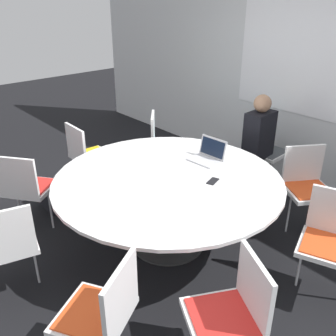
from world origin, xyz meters
TOP-DOWN VIEW (x-y plane):
  - ground_plane at (0.00, 0.00)m, footprint 16.00×16.00m
  - wall_back at (0.00, 2.15)m, footprint 8.00×0.07m
  - conference_table at (0.00, 0.00)m, footprint 2.10×2.10m
  - chair_0 at (-0.16, 1.72)m, footprint 0.44×0.46m
  - chair_1 at (-1.11, 0.90)m, footprint 0.61×0.61m
  - chair_2 at (-1.43, -0.03)m, footprint 0.45×0.43m
  - chair_3 at (-1.11, -0.90)m, footprint 0.60×0.60m
  - chair_4 at (-0.30, -1.40)m, footprint 0.52×0.53m
  - chair_5 at (0.76, -1.20)m, footprint 0.58×0.59m
  - chair_6 at (1.29, -0.61)m, footprint 0.59×0.58m
  - chair_7 at (1.32, 0.55)m, footprint 0.56×0.54m
  - chair_8 at (0.71, 1.24)m, footprint 0.59×0.60m
  - person_0 at (-0.06, 1.48)m, footprint 0.27×0.37m
  - laptop at (-0.03, 0.57)m, footprint 0.33×0.27m
  - cell_phone at (0.32, 0.25)m, footprint 0.11×0.15m
  - handbag at (-1.38, -0.56)m, footprint 0.36×0.16m

SIDE VIEW (x-z plane):
  - ground_plane at x=0.00m, z-range 0.00..0.00m
  - handbag at x=-1.38m, z-range 0.00..0.28m
  - chair_0 at x=-0.16m, z-range 0.09..0.97m
  - chair_1 at x=-1.11m, z-range 0.09..0.97m
  - chair_2 at x=-1.43m, z-range 0.09..0.97m
  - chair_3 at x=-1.11m, z-range 0.09..0.97m
  - chair_4 at x=-0.30m, z-range 0.09..0.97m
  - chair_5 at x=0.76m, z-range 0.09..0.97m
  - chair_6 at x=1.29m, z-range 0.09..0.97m
  - chair_7 at x=1.32m, z-range 0.09..0.97m
  - chair_8 at x=0.71m, z-range 0.09..0.97m
  - conference_table at x=0.00m, z-range 0.25..0.98m
  - person_0 at x=-0.06m, z-range 0.11..1.34m
  - cell_phone at x=0.32m, z-range 0.73..0.73m
  - laptop at x=-0.03m, z-range 0.67..0.89m
  - wall_back at x=0.00m, z-range 0.00..2.70m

